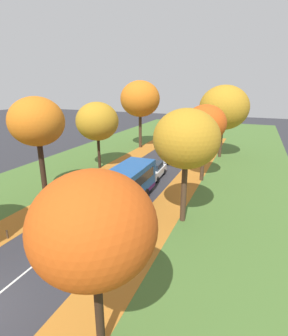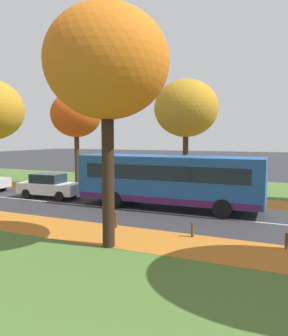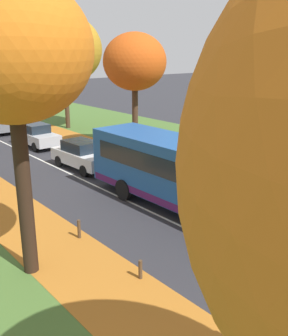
{
  "view_description": "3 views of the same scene",
  "coord_description": "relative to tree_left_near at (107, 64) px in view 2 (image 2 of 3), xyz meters",
  "views": [
    {
      "loc": [
        10.26,
        -5.4,
        9.53
      ],
      "look_at": [
        1.48,
        15.67,
        2.19
      ],
      "focal_mm": 28.0,
      "sensor_mm": 36.0,
      "label": 1
    },
    {
      "loc": [
        -16.17,
        4.94,
        4.03
      ],
      "look_at": [
        -0.06,
        11.94,
        2.38
      ],
      "focal_mm": 35.0,
      "sensor_mm": 36.0,
      "label": 2
    },
    {
      "loc": [
        -10.09,
        0.23,
        6.67
      ],
      "look_at": [
        1.34,
        14.01,
        1.21
      ],
      "focal_mm": 42.0,
      "sensor_mm": 36.0,
      "label": 3
    }
  ],
  "objects": [
    {
      "name": "tree_right_mid",
      "position": [
        11.83,
        9.64,
        -0.76
      ],
      "size": [
        4.05,
        4.05,
        7.69
      ],
      "color": "#422D1E",
      "rests_on": "ground"
    },
    {
      "name": "bollard_fifth",
      "position": [
        2.3,
        0.95,
        -6.23
      ],
      "size": [
        0.12,
        0.12,
        0.72
      ],
      "primitive_type": "cylinder",
      "color": "#4C3823",
      "rests_on": "ground"
    },
    {
      "name": "grass_verge_right",
      "position": [
        15.08,
        9.16,
        -6.59
      ],
      "size": [
        12.0,
        90.0,
        0.01
      ],
      "primitive_type": "cube",
      "color": "#476B2D",
      "rests_on": "ground"
    },
    {
      "name": "bus",
      "position": [
        7.1,
        0.13,
        -4.89
      ],
      "size": [
        2.76,
        10.43,
        2.98
      ],
      "color": "#1E5199",
      "rests_on": "ground"
    },
    {
      "name": "car_white_lead",
      "position": [
        6.97,
        8.45,
        -5.78
      ],
      "size": [
        1.94,
        4.28,
        1.62
      ],
      "color": "silver",
      "rests_on": "ground"
    },
    {
      "name": "leaf_litter_right",
      "position": [
        10.48,
        3.16,
        -6.58
      ],
      "size": [
        2.8,
        60.0,
        0.0
      ],
      "primitive_type": "cube",
      "color": "#B26B23",
      "rests_on": "grass_verge_right"
    },
    {
      "name": "tree_left_near",
      "position": [
        0.0,
        0.0,
        0.0
      ],
      "size": [
        4.42,
        4.42,
        8.64
      ],
      "color": "black",
      "rests_on": "ground"
    },
    {
      "name": "tree_right_near",
      "position": [
        12.15,
        0.65,
        -0.56
      ],
      "size": [
        4.47,
        4.47,
        8.07
      ],
      "color": "#422D1E",
      "rests_on": "ground"
    },
    {
      "name": "road_centre_line",
      "position": [
        5.88,
        9.16,
        -6.59
      ],
      "size": [
        0.12,
        80.0,
        0.01
      ],
      "primitive_type": "cube",
      "color": "silver",
      "rests_on": "ground"
    },
    {
      "name": "bollard_fourth",
      "position": [
        2.34,
        -2.54,
        -6.29
      ],
      "size": [
        0.12,
        0.12,
        0.62
      ],
      "primitive_type": "cylinder",
      "color": "#4C3823",
      "rests_on": "ground"
    },
    {
      "name": "bollard_third",
      "position": [
        2.34,
        -6.04,
        -6.3
      ],
      "size": [
        0.12,
        0.12,
        0.6
      ],
      "primitive_type": "cylinder",
      "color": "#4C3823",
      "rests_on": "ground"
    },
    {
      "name": "leaf_litter_left",
      "position": [
        1.28,
        3.16,
        -6.58
      ],
      "size": [
        2.8,
        60.0,
        0.0
      ],
      "primitive_type": "cube",
      "color": "#B26B23",
      "rests_on": "grass_verge_left"
    }
  ]
}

